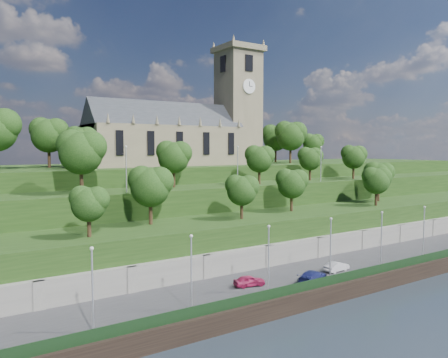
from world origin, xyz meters
TOP-DOWN VIEW (x-y plane):
  - ground at (0.00, 0.00)m, footprint 320.00×320.00m
  - promenade at (0.00, 6.00)m, footprint 160.00×12.00m
  - quay_wall at (0.00, -0.05)m, footprint 160.00×0.50m
  - fence at (0.00, 0.60)m, footprint 160.00×0.10m
  - retaining_wall at (0.00, 11.97)m, footprint 160.00×2.10m
  - embankment_lower at (0.00, 18.00)m, footprint 160.00×12.00m
  - embankment_upper at (0.00, 29.00)m, footprint 160.00×10.00m
  - hilltop at (0.00, 50.00)m, footprint 160.00×32.00m
  - church at (0.79, 45.98)m, footprint 38.60×12.35m
  - trees_lower at (3.23, 18.43)m, footprint 63.57×9.12m
  - trees_upper at (-2.26, 28.24)m, footprint 62.75×8.06m
  - trees_hilltop at (-0.06, 44.63)m, footprint 77.23×15.66m
  - lamp_posts_promenade at (-2.00, 2.50)m, footprint 60.36×0.36m
  - lamp_posts_upper at (-0.00, 26.00)m, footprint 40.36×0.36m
  - car_left at (-12.34, 5.69)m, footprint 4.06×2.28m
  - car_middle at (1.29, 4.43)m, footprint 4.02×1.70m
  - car_right at (-4.92, 2.63)m, footprint 5.53×3.82m

SIDE VIEW (x-z plane):
  - ground at x=0.00m, z-range 0.00..0.00m
  - promenade at x=0.00m, z-range 0.00..2.00m
  - quay_wall at x=0.00m, z-range 0.00..2.20m
  - retaining_wall at x=0.00m, z-range 0.00..5.00m
  - fence at x=0.00m, z-range 2.00..3.20m
  - car_middle at x=1.29m, z-range 2.00..3.29m
  - car_left at x=-12.34m, z-range 2.00..3.31m
  - car_right at x=-4.92m, z-range 2.00..3.49m
  - embankment_lower at x=0.00m, z-range 0.00..8.00m
  - embankment_upper at x=0.00m, z-range 0.00..12.00m
  - lamp_posts_promenade at x=-2.00m, z-range 2.61..10.48m
  - hilltop at x=0.00m, z-range 0.00..15.00m
  - trees_lower at x=3.23m, z-range 8.93..17.11m
  - lamp_posts_upper at x=0.00m, z-range 12.59..19.55m
  - trees_upper at x=-2.26m, z-range 12.80..22.04m
  - trees_hilltop at x=-0.06m, z-range 16.30..26.33m
  - church at x=0.79m, z-range 8.72..36.32m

